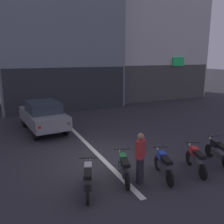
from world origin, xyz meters
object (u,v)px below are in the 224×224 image
car_grey_crossing_near (43,115)px  motorcycle_green_row_left_mid (124,167)px  person_by_motorcycles (140,158)px  motorcycle_red_row_right_mid (196,159)px  motorcycle_blue_row_centre (163,165)px  motorcycle_silver_row_leftmost (88,178)px  motorcycle_black_row_rightmost (218,151)px

car_grey_crossing_near → motorcycle_green_row_left_mid: bearing=-77.6°
car_grey_crossing_near → person_by_motorcycles: 7.28m
motorcycle_red_row_right_mid → person_by_motorcycles: bearing=177.0°
car_grey_crossing_near → motorcycle_blue_row_centre: 7.57m
motorcycle_silver_row_leftmost → motorcycle_black_row_rightmost: same height
car_grey_crossing_near → motorcycle_blue_row_centre: bearing=-68.6°
motorcycle_blue_row_centre → person_by_motorcycles: person_by_motorcycles is taller
car_grey_crossing_near → motorcycle_green_row_left_mid: 6.84m
motorcycle_silver_row_leftmost → motorcycle_blue_row_centre: (2.59, -0.16, 0.00)m
car_grey_crossing_near → motorcycle_green_row_left_mid: (1.46, -6.67, -0.43)m
motorcycle_red_row_right_mid → person_by_motorcycles: 2.24m
car_grey_crossing_near → motorcycle_black_row_rightmost: bearing=-52.3°
car_grey_crossing_near → person_by_motorcycles: (1.85, -7.04, -0.03)m
car_grey_crossing_near → motorcycle_black_row_rightmost: size_ratio=2.61×
car_grey_crossing_near → motorcycle_green_row_left_mid: car_grey_crossing_near is taller
motorcycle_red_row_right_mid → person_by_motorcycles: size_ratio=0.96×
car_grey_crossing_near → motorcycle_red_row_right_mid: bearing=-60.5°
motorcycle_silver_row_leftmost → motorcycle_green_row_left_mid: bearing=9.4°
motorcycle_blue_row_centre → motorcycle_red_row_right_mid: (1.30, -0.11, 0.00)m
motorcycle_green_row_left_mid → person_by_motorcycles: 0.67m
motorcycle_red_row_right_mid → motorcycle_black_row_rightmost: same height
car_grey_crossing_near → motorcycle_blue_row_centre: car_grey_crossing_near is taller
motorcycle_red_row_right_mid → motorcycle_silver_row_leftmost: bearing=176.0°
car_grey_crossing_near → motorcycle_silver_row_leftmost: bearing=-88.6°
motorcycle_green_row_left_mid → motorcycle_black_row_rightmost: bearing=-3.8°
motorcycle_black_row_rightmost → motorcycle_silver_row_leftmost: bearing=179.5°
motorcycle_silver_row_leftmost → motorcycle_red_row_right_mid: (3.88, -0.27, 0.00)m
person_by_motorcycles → motorcycle_silver_row_leftmost: bearing=174.7°
motorcycle_silver_row_leftmost → person_by_motorcycles: bearing=-5.3°
motorcycle_green_row_left_mid → motorcycle_silver_row_leftmost: bearing=-170.6°
motorcycle_black_row_rightmost → motorcycle_blue_row_centre: bearing=-177.5°
motorcycle_blue_row_centre → person_by_motorcycles: bearing=180.0°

